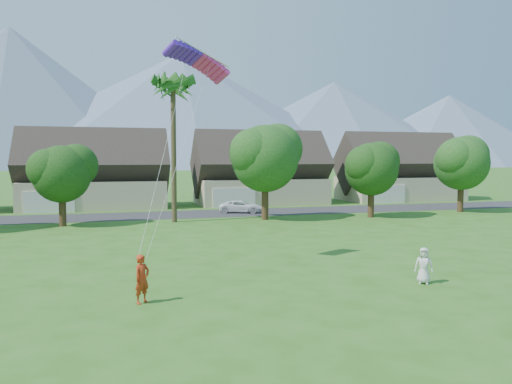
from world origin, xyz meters
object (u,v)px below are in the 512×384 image
object	(u,v)px
kite_flyer	(142,279)
parked_car	(241,207)
watcher	(424,266)
parafoil_kite	(197,59)

from	to	relation	value
kite_flyer	parked_car	distance (m)	31.33
kite_flyer	parked_car	world-z (taller)	kite_flyer
watcher	parked_car	distance (m)	29.59
parked_car	parafoil_kite	size ratio (longest dim) A/B	1.23
kite_flyer	parafoil_kite	size ratio (longest dim) A/B	0.52
kite_flyer	watcher	distance (m)	12.13
watcher	parafoil_kite	size ratio (longest dim) A/B	0.45
parafoil_kite	kite_flyer	bearing A→B (deg)	-138.11
watcher	parafoil_kite	world-z (taller)	parafoil_kite
watcher	parked_car	xyz separation A→B (m)	(-0.76, 29.58, -0.19)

